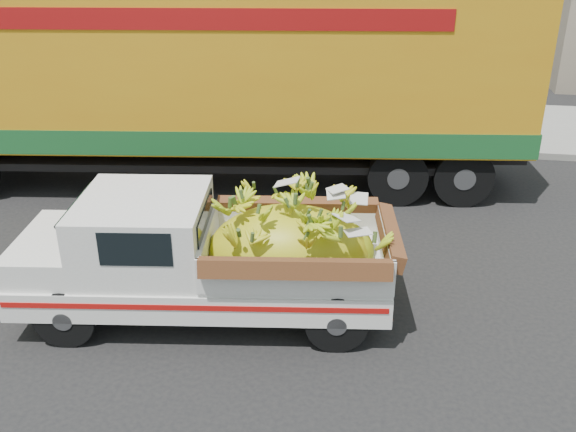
# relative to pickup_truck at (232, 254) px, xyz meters

# --- Properties ---
(ground) EXTENTS (100.00, 100.00, 0.00)m
(ground) POSITION_rel_pickup_truck_xyz_m (-0.06, 0.29, -0.90)
(ground) COLOR black
(ground) RESTS_ON ground
(curb) EXTENTS (60.00, 0.25, 0.15)m
(curb) POSITION_rel_pickup_truck_xyz_m (-0.06, 7.05, -0.82)
(curb) COLOR gray
(curb) RESTS_ON ground
(sidewalk) EXTENTS (60.00, 4.00, 0.14)m
(sidewalk) POSITION_rel_pickup_truck_xyz_m (-0.06, 9.15, -0.83)
(sidewalk) COLOR gray
(sidewalk) RESTS_ON ground
(pickup_truck) EXTENTS (4.94, 2.30, 1.67)m
(pickup_truck) POSITION_rel_pickup_truck_xyz_m (0.00, 0.00, 0.00)
(pickup_truck) COLOR black
(pickup_truck) RESTS_ON ground
(semi_trailer) EXTENTS (12.04, 3.91, 3.80)m
(semi_trailer) POSITION_rel_pickup_truck_xyz_m (-1.41, 4.61, 1.22)
(semi_trailer) COLOR black
(semi_trailer) RESTS_ON ground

